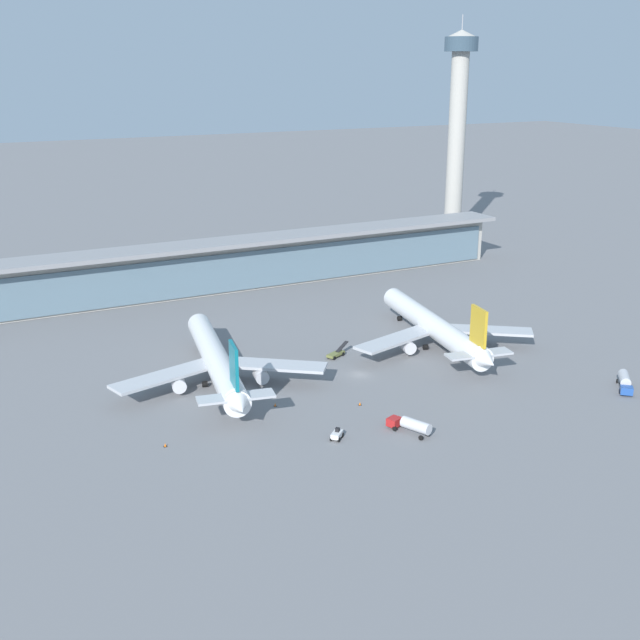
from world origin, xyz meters
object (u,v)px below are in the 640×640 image
object	(u,v)px
service_truck_by_tail_white	(337,435)
safety_cone_charlie	(275,405)
control_tower	(457,121)
service_truck_under_wing_olive	(336,354)
airliner_left_stand	(217,361)
safety_cone_bravo	(165,445)
service_truck_near_nose_red	(411,425)
airliner_centre_stand	(435,327)
safety_cone_alpha	(360,404)
service_truck_mid_apron_blue	(625,381)

from	to	relation	value
service_truck_by_tail_white	safety_cone_charlie	size ratio (longest dim) A/B	4.65
control_tower	service_truck_under_wing_olive	bearing A→B (deg)	-137.17
airliner_left_stand	service_truck_under_wing_olive	distance (m)	29.91
service_truck_under_wing_olive	service_truck_by_tail_white	xyz separation A→B (m)	(-19.89, -36.92, 0.07)
service_truck_under_wing_olive	safety_cone_charlie	bearing A→B (deg)	-141.66
safety_cone_bravo	safety_cone_charlie	bearing A→B (deg)	16.03
service_truck_near_nose_red	safety_cone_bravo	xyz separation A→B (m)	(-41.01, 15.30, -1.39)
control_tower	safety_cone_charlie	size ratio (longest dim) A/B	114.89
airliner_left_stand	control_tower	world-z (taller)	control_tower
airliner_centre_stand	safety_cone_alpha	xyz separation A→B (m)	(-32.75, -21.57, -4.57)
service_truck_near_nose_red	safety_cone_charlie	bearing A→B (deg)	127.10
service_truck_near_nose_red	safety_cone_bravo	world-z (taller)	service_truck_near_nose_red
service_truck_near_nose_red	safety_cone_alpha	size ratio (longest dim) A/B	12.60
airliner_left_stand	safety_cone_charlie	xyz separation A→B (m)	(5.78, -16.56, -4.57)
airliner_left_stand	safety_cone_alpha	world-z (taller)	airliner_left_stand
service_truck_under_wing_olive	safety_cone_alpha	xyz separation A→B (m)	(-8.81, -25.95, -0.49)
service_truck_mid_apron_blue	safety_cone_charlie	world-z (taller)	service_truck_mid_apron_blue
service_truck_under_wing_olive	service_truck_mid_apron_blue	world-z (taller)	service_truck_mid_apron_blue
service_truck_by_tail_white	control_tower	bearing A→B (deg)	47.20
airliner_left_stand	service_truck_mid_apron_blue	size ratio (longest dim) A/B	7.32
safety_cone_charlie	control_tower	bearing A→B (deg)	42.02
service_truck_under_wing_olive	safety_cone_bravo	bearing A→B (deg)	-151.77
airliner_left_stand	service_truck_near_nose_red	xyz separation A→B (m)	(22.61, -38.81, -3.19)
airliner_centre_stand	service_truck_by_tail_white	bearing A→B (deg)	-143.41
airliner_left_stand	service_truck_by_tail_white	size ratio (longest dim) A/B	17.83
service_truck_mid_apron_blue	control_tower	size ratio (longest dim) A/B	0.10
service_truck_near_nose_red	control_tower	distance (m)	177.71
airliner_centre_stand	safety_cone_alpha	bearing A→B (deg)	-146.62
airliner_left_stand	control_tower	bearing A→B (deg)	36.30
airliner_centre_stand	service_truck_under_wing_olive	xyz separation A→B (m)	(-23.94, 4.38, -4.08)
safety_cone_bravo	safety_cone_alpha	bearing A→B (deg)	-0.31
service_truck_by_tail_white	control_tower	xyz separation A→B (m)	(120.96, 130.62, 42.82)
airliner_centre_stand	service_truck_mid_apron_blue	distance (m)	44.18
safety_cone_bravo	service_truck_near_nose_red	bearing A→B (deg)	-20.46
service_truck_under_wing_olive	service_truck_by_tail_white	size ratio (longest dim) A/B	2.07
service_truck_near_nose_red	service_truck_under_wing_olive	world-z (taller)	service_truck_near_nose_red
service_truck_mid_apron_blue	control_tower	world-z (taller)	control_tower
airliner_centre_stand	service_truck_near_nose_red	size ratio (longest dim) A/B	6.59
safety_cone_alpha	safety_cone_charlie	size ratio (longest dim) A/B	1.00
service_truck_by_tail_white	safety_cone_charlie	xyz separation A→B (m)	(-3.86, 18.13, -0.56)
service_truck_under_wing_olive	safety_cone_alpha	world-z (taller)	service_truck_under_wing_olive
service_truck_mid_apron_blue	safety_cone_alpha	xyz separation A→B (m)	(-52.47, 17.83, -1.39)
airliner_centre_stand	safety_cone_charlie	size ratio (longest dim) A/B	83.04
control_tower	airliner_centre_stand	bearing A→B (deg)	-128.18
safety_cone_alpha	safety_cone_charlie	xyz separation A→B (m)	(-14.95, 7.16, 0.00)
service_truck_near_nose_red	service_truck_mid_apron_blue	distance (m)	50.67
airliner_left_stand	safety_cone_charlie	bearing A→B (deg)	-70.75
service_truck_mid_apron_blue	service_truck_near_nose_red	bearing A→B (deg)	176.90
safety_cone_alpha	service_truck_near_nose_red	bearing A→B (deg)	-82.91
airliner_centre_stand	service_truck_mid_apron_blue	world-z (taller)	airliner_centre_stand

